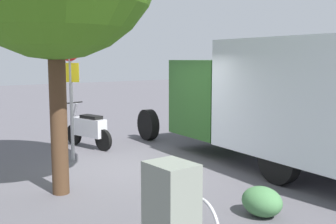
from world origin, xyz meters
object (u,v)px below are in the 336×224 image
at_px(box_truck_near, 292,98).
at_px(motorcycle, 89,129).
at_px(stop_sign, 70,73).
at_px(utility_cabinet, 171,214).

relative_size(box_truck_near, motorcycle, 4.71).
xyz_separation_m(motorcycle, stop_sign, (-1.09, 0.94, 1.54)).
height_order(box_truck_near, utility_cabinet, box_truck_near).
xyz_separation_m(stop_sign, utility_cabinet, (-5.35, 1.06, -1.45)).
bearing_deg(box_truck_near, motorcycle, 32.73).
relative_size(motorcycle, stop_sign, 0.58).
height_order(motorcycle, stop_sign, stop_sign).
xyz_separation_m(box_truck_near, utility_cabinet, (-1.83, 4.52, -0.96)).
bearing_deg(motorcycle, box_truck_near, -164.83).
distance_m(box_truck_near, utility_cabinet, 4.97).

